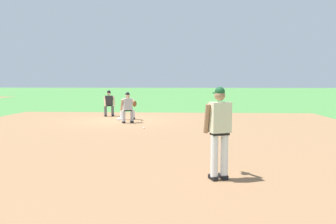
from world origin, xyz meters
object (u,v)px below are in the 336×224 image
baseball (144,128)px  first_baseman (128,105)px  pitcher (220,127)px  baserunner (128,106)px  umpire (109,102)px  first_base_bag (121,119)px

baseball → first_baseman: 3.43m
pitcher → first_baseman: pitcher is taller
baserunner → first_baseman: bearing=9.4°
pitcher → baserunner: bearing=21.7°
baseball → pitcher: bearing=-160.4°
baseball → umpire: size_ratio=0.05×
baseball → baserunner: size_ratio=0.05×
baseball → baserunner: baserunner is taller
first_baseman → baserunner: 1.36m
first_base_bag → first_baseman: bearing=-54.5°
umpire → baserunner: bearing=-151.0°
baseball → umpire: 5.36m
pitcher → baserunner: pitcher is taller
pitcher → umpire: size_ratio=1.27×
first_baseman → umpire: 2.03m
first_baseman → pitcher: bearing=-159.9°
umpire → baseball: bearing=-150.9°
first_base_bag → baseball: bearing=-151.7°
pitcher → baserunner: size_ratio=1.27×
first_base_bag → pitcher: size_ratio=0.20×
first_base_bag → baseball: first_base_bag is taller
baseball → first_baseman: (3.13, 1.22, 0.69)m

